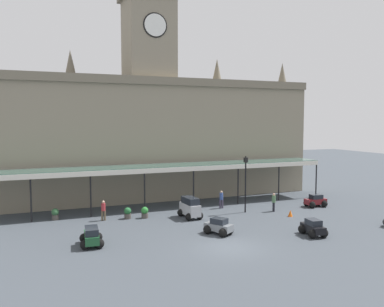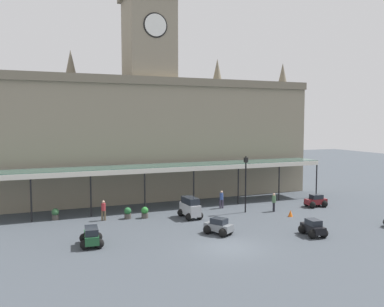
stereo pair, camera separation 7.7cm
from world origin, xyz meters
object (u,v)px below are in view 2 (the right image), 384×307
pedestrian_crossing_forecourt (103,210)px  pedestrian_near_entrance (274,202)px  pedestrian_beside_cars (221,199)px  planter_forecourt_centre (55,214)px  planter_near_kerb (145,212)px  planter_by_canopy (128,213)px  traffic_cone (290,213)px  car_silver_van (190,208)px  car_grey_sedan (219,227)px  car_maroon_sedan (316,202)px  victorian_lamppost (246,178)px  car_black_sedan (313,229)px  car_green_estate (91,237)px

pedestrian_crossing_forecourt → pedestrian_near_entrance: same height
pedestrian_beside_cars → planter_forecourt_centre: (-14.81, 1.16, -0.42)m
pedestrian_beside_cars → planter_near_kerb: size_ratio=1.74×
planter_by_canopy → traffic_cone: bearing=-18.7°
car_silver_van → traffic_cone: bearing=-18.7°
car_grey_sedan → pedestrian_near_entrance: (7.84, 4.74, 0.41)m
car_silver_van → car_maroon_sedan: (12.82, -0.37, -0.30)m
car_grey_sedan → victorian_lamppost: (5.25, 5.39, 2.66)m
car_silver_van → pedestrian_near_entrance: size_ratio=1.47×
car_silver_van → car_grey_sedan: (0.12, -5.32, -0.30)m
pedestrian_near_entrance → victorian_lamppost: victorian_lamppost is taller
car_silver_van → pedestrian_crossing_forecourt: size_ratio=1.47×
car_black_sedan → pedestrian_beside_cars: 10.80m
planter_by_canopy → pedestrian_crossing_forecourt: bearing=175.7°
pedestrian_beside_cars → pedestrian_crossing_forecourt: 11.12m
car_silver_van → traffic_cone: car_silver_van is taller
pedestrian_near_entrance → victorian_lamppost: size_ratio=0.33×
car_silver_van → car_maroon_sedan: car_silver_van is taller
planter_near_kerb → planter_forecourt_centre: bearing=162.9°
car_silver_van → planter_near_kerb: car_silver_van is taller
car_green_estate → victorian_lamppost: size_ratio=0.45×
victorian_lamppost → planter_near_kerb: (-8.97, 1.31, -2.67)m
car_green_estate → victorian_lamppost: victorian_lamppost is taller
traffic_cone → planter_by_canopy: bearing=161.3°
car_black_sedan → pedestrian_crossing_forecourt: 16.64m
pedestrian_near_entrance → planter_near_kerb: 11.73m
pedestrian_beside_cars → pedestrian_near_entrance: (3.84, -2.98, 0.00)m
car_silver_van → planter_forecourt_centre: 11.27m
car_silver_van → pedestrian_near_entrance: (7.96, -0.58, 0.10)m
pedestrian_near_entrance → planter_forecourt_centre: 19.11m
car_maroon_sedan → planter_by_canopy: (-17.82, 2.07, -0.01)m
planter_near_kerb → car_black_sedan: bearing=-44.0°
pedestrian_crossing_forecourt → traffic_cone: bearing=-16.9°
victorian_lamppost → traffic_cone: (2.83, -2.84, -2.88)m
car_grey_sedan → traffic_cone: car_grey_sedan is taller
planter_forecourt_centre → pedestrian_near_entrance: bearing=-12.5°
car_silver_van → car_maroon_sedan: 12.83m
car_black_sedan → planter_by_canopy: bearing=138.8°
pedestrian_crossing_forecourt → planter_by_canopy: size_ratio=1.74×
car_green_estate → car_maroon_sedan: (21.68, 4.28, -0.06)m
pedestrian_near_entrance → planter_by_canopy: size_ratio=1.74×
traffic_cone → planter_forecourt_centre: bearing=161.5°
planter_by_canopy → car_silver_van: bearing=-18.7°
planter_near_kerb → car_maroon_sedan: bearing=-6.1°
car_black_sedan → victorian_lamppost: 8.70m
car_maroon_sedan → traffic_cone: (-4.62, -2.41, -0.22)m
car_black_sedan → planter_forecourt_centre: (-16.98, 11.73, -0.01)m
car_silver_van → planter_by_canopy: (-5.00, 1.70, -0.32)m
car_green_estate → planter_by_canopy: (3.86, 6.34, -0.07)m
car_black_sedan → pedestrian_beside_cars: pedestrian_beside_cars is taller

